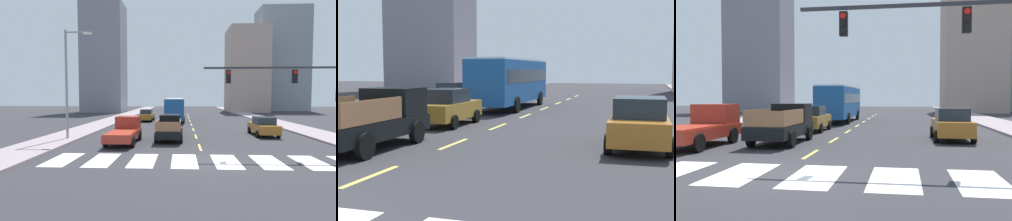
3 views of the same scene
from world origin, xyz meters
TOP-DOWN VIEW (x-y plane):
  - sidewalk_left at (-11.53, 18.00)m, footprint 3.54×110.00m
  - lane_dash_0 at (0.00, 4.00)m, footprint 0.16×2.40m
  - lane_dash_1 at (0.00, 9.00)m, footprint 0.16×2.40m
  - lane_dash_2 at (0.00, 14.00)m, footprint 0.16×2.40m
  - lane_dash_3 at (0.00, 19.00)m, footprint 0.16×2.40m
  - lane_dash_4 at (0.00, 24.00)m, footprint 0.16×2.40m
  - lane_dash_5 at (0.00, 29.00)m, footprint 0.16×2.40m
  - lane_dash_6 at (0.00, 34.00)m, footprint 0.16×2.40m
  - lane_dash_7 at (0.00, 39.00)m, footprint 0.16×2.40m
  - pickup_stakebed at (-2.30, 7.66)m, footprint 2.18×5.20m
  - city_bus at (-2.20, 23.49)m, footprint 2.72×10.80m
  - sedan_far at (-2.44, 13.83)m, footprint 2.02×4.40m
  - sedan_mid at (-6.32, 23.32)m, footprint 2.02×4.40m
  - sedan_near_right at (6.25, 9.92)m, footprint 2.02×4.40m

SIDE VIEW (x-z plane):
  - lane_dash_0 at x=0.00m, z-range 0.00..0.01m
  - lane_dash_1 at x=0.00m, z-range 0.00..0.01m
  - lane_dash_2 at x=0.00m, z-range 0.00..0.01m
  - lane_dash_3 at x=0.00m, z-range 0.00..0.01m
  - lane_dash_4 at x=0.00m, z-range 0.00..0.01m
  - lane_dash_5 at x=0.00m, z-range 0.00..0.01m
  - lane_dash_6 at x=0.00m, z-range 0.00..0.01m
  - lane_dash_7 at x=0.00m, z-range 0.00..0.01m
  - sidewalk_left at x=-11.53m, z-range 0.00..0.15m
  - sedan_far at x=-2.44m, z-range 0.00..1.72m
  - sedan_mid at x=-6.32m, z-range 0.00..1.72m
  - sedan_near_right at x=6.25m, z-range 0.00..1.72m
  - pickup_stakebed at x=-2.30m, z-range -0.04..1.92m
  - city_bus at x=-2.20m, z-range 0.29..3.61m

